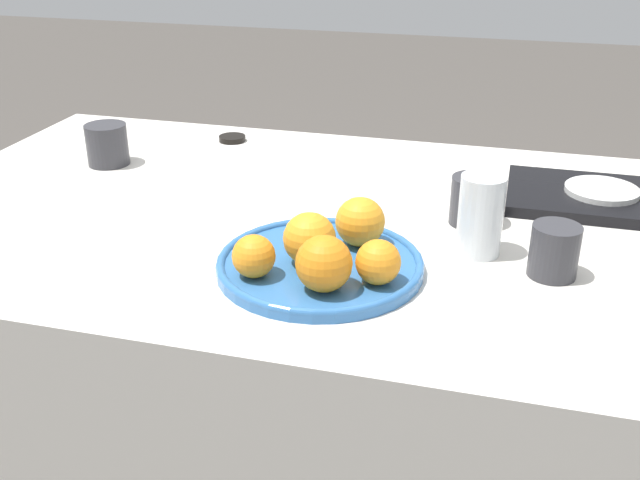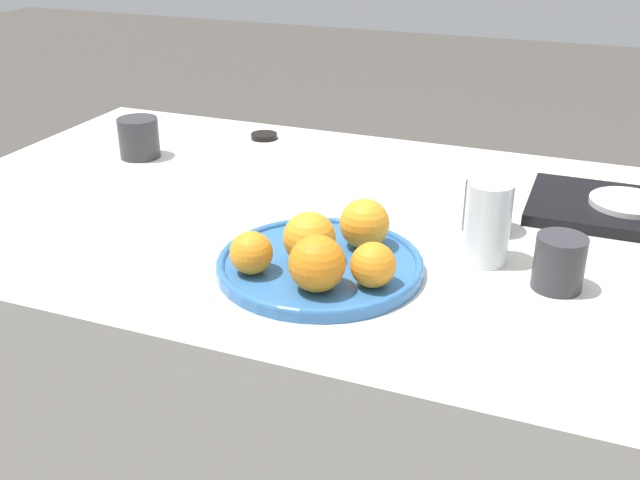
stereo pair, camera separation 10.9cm
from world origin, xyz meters
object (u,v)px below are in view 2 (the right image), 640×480
Objects in this scene: orange_3 at (317,264)px; cup_1 at (139,138)px; cup_3 at (559,263)px; orange_4 at (251,253)px; water_glass at (487,223)px; serving_tray at (627,210)px; orange_2 at (373,265)px; soy_dish at (264,136)px; orange_0 at (309,238)px; cup_2 at (487,207)px; side_plate at (628,202)px; fruit_platter at (320,264)px; orange_1 at (364,224)px.

cup_1 is (-0.57, 0.42, -0.01)m from orange_3.
cup_1 is 1.06× the size of cup_3.
water_glass is at bearing 32.13° from orange_4.
cup_3 reaches higher than serving_tray.
orange_4 is at bearing -147.87° from water_glass.
orange_2 is 0.74m from cup_1.
serving_tray reaches higher than soy_dish.
orange_2 is at bearing 8.60° from orange_4.
cup_2 is at bearing 47.99° from orange_0.
orange_3 is at bearing -153.31° from cup_3.
orange_4 is at bearing -137.83° from side_plate.
cup_2 is at bearing 46.95° from orange_4.
cup_2 is 0.21m from cup_3.
side_plate is at bearing 49.71° from orange_3.
orange_0 reaches higher than serving_tray.
cup_2 reaches higher than fruit_platter.
serving_tray is (0.33, 0.43, -0.04)m from orange_2.
cup_1 is (-0.53, 0.35, -0.01)m from orange_0.
cup_1 is (-0.76, 0.22, -0.02)m from water_glass.
serving_tray is at bearing 42.47° from fruit_platter.
soy_dish is at bearing 150.27° from cup_2.
orange_2 reaches higher than fruit_platter.
water_glass is at bearing 28.69° from fruit_platter.
water_glass is 0.33m from side_plate.
water_glass reaches higher than orange_1.
orange_0 is at bearing -33.44° from cup_1.
orange_1 is at bearing -50.29° from soy_dish.
orange_1 reaches higher than serving_tray.
orange_3 is at bearing -134.13° from water_glass.
orange_3 is at bearing -71.29° from fruit_platter.
cup_1 is at bearing 155.38° from orange_1.
cup_1 is at bearing 146.56° from orange_0.
orange_4 is (-0.08, -0.07, 0.04)m from fruit_platter.
orange_3 is 1.00× the size of cup_3.
orange_2 is 0.21m from water_glass.
cup_3 is at bearing 0.12° from orange_1.
fruit_platter is 5.18× the size of soy_dish.
orange_2 is 0.18m from orange_4.
soy_dish is (-0.77, 0.17, -0.00)m from serving_tray.
cup_1 is at bearing -177.49° from serving_tray.
orange_0 is at bearing -125.80° from orange_1.
orange_3 is 0.34m from cup_3.
orange_0 is at bearing -151.50° from water_glass.
orange_3 is 0.96× the size of cup_2.
orange_0 is at bearing -154.61° from fruit_platter.
fruit_platter is at bearing 25.39° from orange_0.
orange_4 is 0.74× the size of cup_1.
side_plate is at bearing 42.02° from orange_0.
fruit_platter is 4.81× the size of orange_2.
water_glass is at bearing 14.97° from orange_1.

